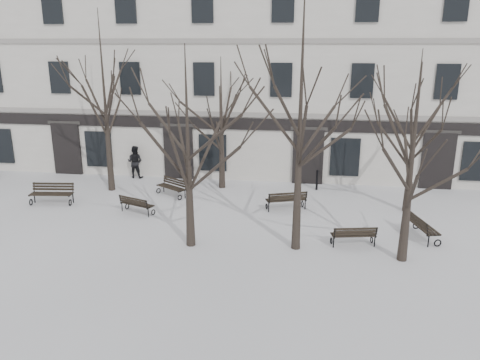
% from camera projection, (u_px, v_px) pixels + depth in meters
% --- Properties ---
extents(ground, '(100.00, 100.00, 0.00)m').
position_uv_depth(ground, '(213.00, 238.00, 17.90)').
color(ground, silver).
rests_on(ground, ground).
extents(building, '(40.40, 10.20, 11.40)m').
position_uv_depth(building, '(254.00, 72.00, 28.66)').
color(building, silver).
rests_on(building, ground).
extents(tree_1, '(5.03, 5.03, 7.18)m').
position_uv_depth(tree_1, '(187.00, 125.00, 16.05)').
color(tree_1, black).
rests_on(tree_1, ground).
extents(tree_2, '(6.43, 6.43, 9.19)m').
position_uv_depth(tree_2, '(301.00, 88.00, 15.44)').
color(tree_2, black).
rests_on(tree_2, ground).
extents(tree_3, '(4.65, 4.65, 6.64)m').
position_uv_depth(tree_3, '(414.00, 142.00, 14.96)').
color(tree_3, black).
rests_on(tree_3, ground).
extents(tree_4, '(6.13, 6.13, 8.75)m').
position_uv_depth(tree_4, '(103.00, 81.00, 22.30)').
color(tree_4, black).
rests_on(tree_4, ground).
extents(tree_5, '(4.60, 4.60, 6.58)m').
position_uv_depth(tree_5, '(221.00, 108.00, 23.09)').
color(tree_5, black).
rests_on(tree_5, ground).
extents(tree_6, '(4.89, 4.89, 6.99)m').
position_uv_depth(tree_6, '(416.00, 113.00, 19.58)').
color(tree_6, black).
rests_on(tree_6, ground).
extents(bench_0, '(1.99, 0.92, 0.97)m').
position_uv_depth(bench_0, '(52.00, 193.00, 21.63)').
color(bench_0, black).
rests_on(bench_0, ground).
extents(bench_1, '(1.67, 1.11, 0.80)m').
position_uv_depth(bench_1, '(136.00, 204.00, 20.41)').
color(bench_1, black).
rests_on(bench_1, ground).
extents(bench_2, '(1.69, 0.89, 0.81)m').
position_uv_depth(bench_2, '(354.00, 235.00, 17.11)').
color(bench_2, black).
rests_on(bench_2, ground).
extents(bench_3, '(1.72, 1.42, 0.85)m').
position_uv_depth(bench_3, '(172.00, 187.00, 22.81)').
color(bench_3, black).
rests_on(bench_3, ground).
extents(bench_4, '(1.87, 1.20, 0.90)m').
position_uv_depth(bench_4, '(286.00, 200.00, 20.83)').
color(bench_4, black).
rests_on(bench_4, ground).
extents(bench_5, '(1.07, 1.91, 0.92)m').
position_uv_depth(bench_5, '(421.00, 225.00, 17.83)').
color(bench_5, black).
rests_on(bench_5, ground).
extents(bollard_a, '(0.15, 0.15, 1.21)m').
position_uv_depth(bollard_a, '(187.00, 172.00, 24.72)').
color(bollard_a, black).
rests_on(bollard_a, ground).
extents(bollard_b, '(0.13, 0.13, 1.05)m').
position_uv_depth(bollard_b, '(317.00, 179.00, 23.68)').
color(bollard_b, black).
rests_on(bollard_b, ground).
extents(pedestrian_b, '(0.92, 0.74, 1.80)m').
position_uv_depth(pedestrian_b, '(136.00, 177.00, 26.02)').
color(pedestrian_b, black).
rests_on(pedestrian_b, ground).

